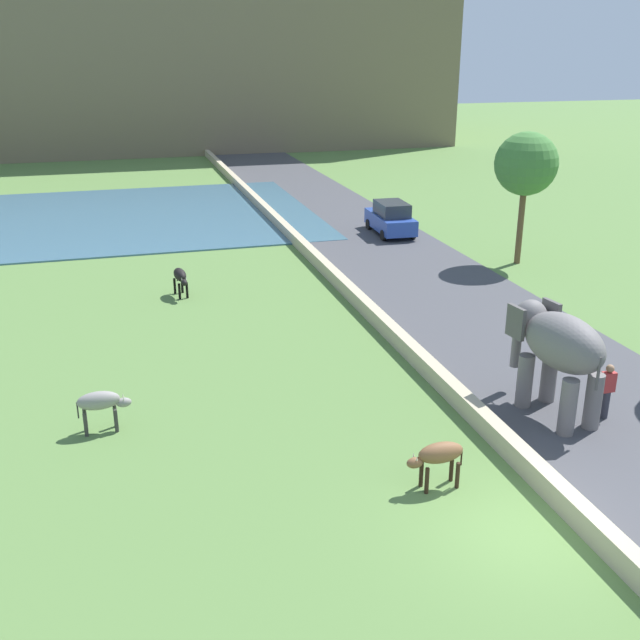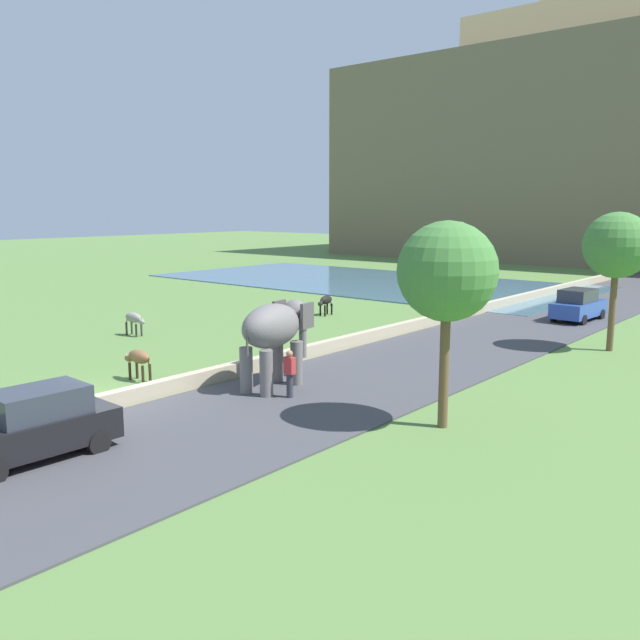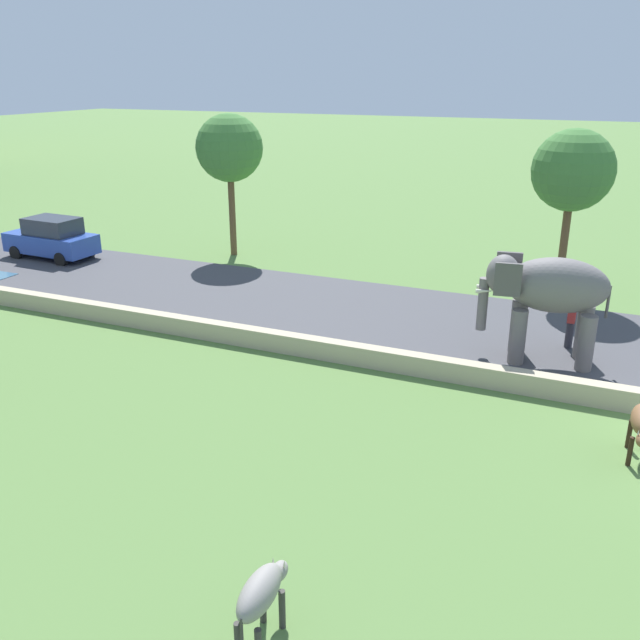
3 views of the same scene
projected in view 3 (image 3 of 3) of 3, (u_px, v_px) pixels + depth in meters
road_surface at (126, 281)px, 26.19m from camera, size 7.00×120.00×0.06m
barrier_wall at (100, 312)px, 22.08m from camera, size 0.40×110.00×0.56m
elephant at (547, 292)px, 18.32m from camera, size 1.75×3.55×2.99m
person_beside_elephant at (571, 321)px, 19.56m from camera, size 0.36×0.22×1.63m
car_blue at (52, 238)px, 29.15m from camera, size 1.93×4.07×1.80m
cow_grey at (261, 593)px, 9.39m from camera, size 1.39×0.48×1.15m
tree_near at (229, 149)px, 28.59m from camera, size 2.83×2.83×6.02m
tree_mid at (573, 171)px, 23.13m from camera, size 2.79×2.79×5.86m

